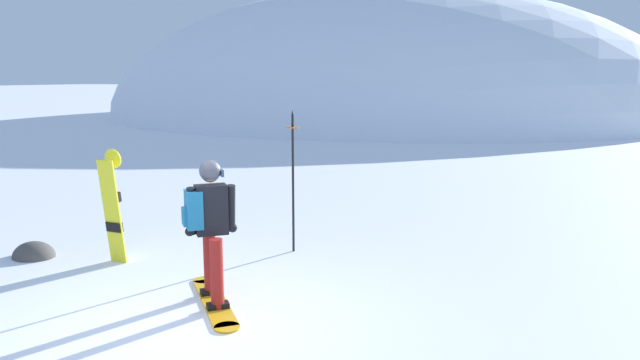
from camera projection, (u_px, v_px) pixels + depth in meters
name	position (u px, v px, depth m)	size (l,w,h in m)	color
ground_plane	(184.00, 328.00, 6.28)	(300.00, 300.00, 0.00)	white
ridge_peak_main	(384.00, 116.00, 40.22)	(37.15, 33.44, 16.63)	white
snowboarder_main	(209.00, 228.00, 6.83)	(1.35, 1.41, 1.71)	orange
spare_snowboard	(113.00, 206.00, 8.33)	(0.28, 0.20, 1.65)	yellow
piste_marker_near	(293.00, 172.00, 8.84)	(0.20, 0.20, 2.16)	black
rock_dark	(34.00, 257.00, 8.77)	(0.66, 0.56, 0.46)	#4C4742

